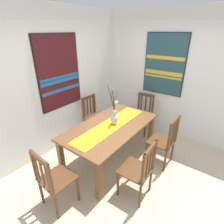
# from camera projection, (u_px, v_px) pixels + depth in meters

# --- Properties ---
(ground_plane) EXTENTS (6.40, 6.40, 0.03)m
(ground_plane) POSITION_uv_depth(u_px,v_px,m) (135.00, 181.00, 2.97)
(ground_plane) COLOR beige
(wall_back) EXTENTS (6.40, 0.12, 2.70)m
(wall_back) POSITION_uv_depth(u_px,v_px,m) (54.00, 83.00, 3.39)
(wall_back) COLOR white
(wall_back) RESTS_ON ground_plane
(wall_side) EXTENTS (0.12, 6.40, 2.70)m
(wall_side) POSITION_uv_depth(u_px,v_px,m) (182.00, 78.00, 3.74)
(wall_side) COLOR white
(wall_side) RESTS_ON ground_plane
(dining_table) EXTENTS (1.82, 0.98, 0.73)m
(dining_table) POSITION_uv_depth(u_px,v_px,m) (111.00, 130.00, 3.20)
(dining_table) COLOR brown
(dining_table) RESTS_ON ground_plane
(table_runner) EXTENTS (1.68, 0.36, 0.01)m
(table_runner) POSITION_uv_depth(u_px,v_px,m) (111.00, 125.00, 3.15)
(table_runner) COLOR gold
(table_runner) RESTS_ON dining_table
(centerpiece_vase) EXTENTS (0.15, 0.21, 0.73)m
(centerpiece_vase) POSITION_uv_depth(u_px,v_px,m) (114.00, 117.00, 3.12)
(centerpiece_vase) COLOR silver
(centerpiece_vase) RESTS_ON dining_table
(chair_0) EXTENTS (0.43, 0.43, 0.96)m
(chair_0) POSITION_uv_depth(u_px,v_px,m) (164.00, 141.00, 3.14)
(chair_0) COLOR brown
(chair_0) RESTS_ON ground_plane
(chair_1) EXTENTS (0.44, 0.44, 0.92)m
(chair_1) POSITION_uv_depth(u_px,v_px,m) (143.00, 113.00, 4.20)
(chair_1) COLOR brown
(chair_1) RESTS_ON ground_plane
(chair_2) EXTENTS (0.44, 0.44, 0.93)m
(chair_2) POSITION_uv_depth(u_px,v_px,m) (139.00, 170.00, 2.50)
(chair_2) COLOR brown
(chair_2) RESTS_ON ground_plane
(chair_3) EXTENTS (0.44, 0.44, 0.94)m
(chair_3) POSITION_uv_depth(u_px,v_px,m) (93.00, 115.00, 4.06)
(chair_3) COLOR brown
(chair_3) RESTS_ON ground_plane
(chair_4) EXTENTS (0.44, 0.44, 0.94)m
(chair_4) POSITION_uv_depth(u_px,v_px,m) (54.00, 179.00, 2.35)
(chair_4) COLOR brown
(chair_4) RESTS_ON ground_plane
(painting_on_back_wall) EXTENTS (0.95, 0.05, 1.38)m
(painting_on_back_wall) POSITION_uv_depth(u_px,v_px,m) (59.00, 73.00, 3.35)
(painting_on_back_wall) COLOR black
(painting_on_side_wall) EXTENTS (0.05, 0.90, 1.29)m
(painting_on_side_wall) POSITION_uv_depth(u_px,v_px,m) (164.00, 65.00, 3.80)
(painting_on_side_wall) COLOR black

